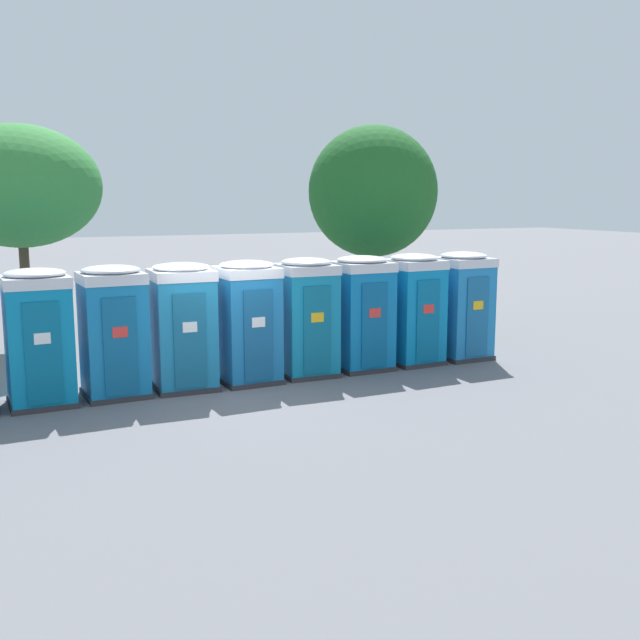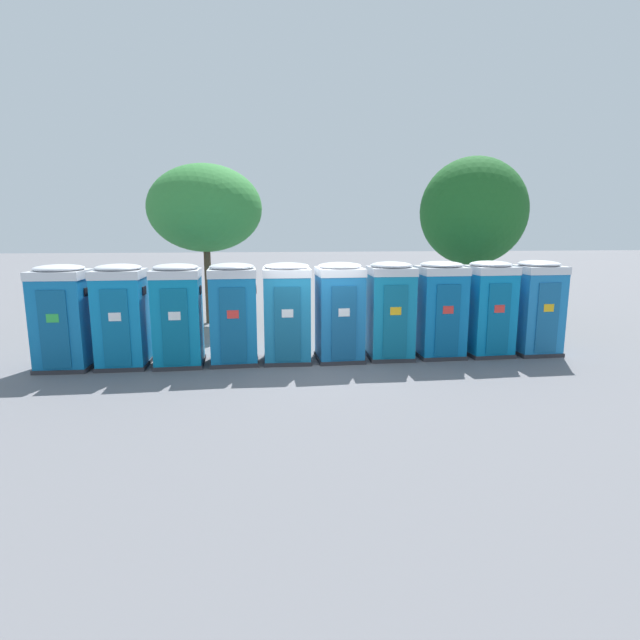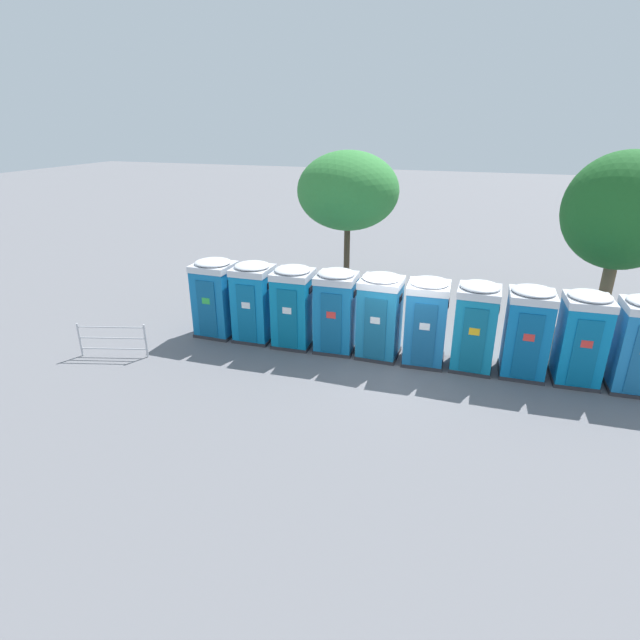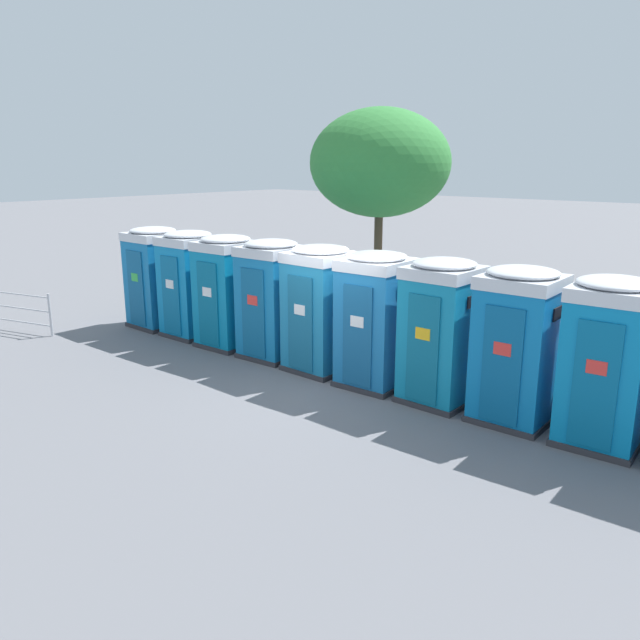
# 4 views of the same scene
# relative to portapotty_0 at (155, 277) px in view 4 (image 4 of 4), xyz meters

# --- Properties ---
(ground_plane) EXTENTS (120.00, 120.00, 0.00)m
(ground_plane) POSITION_rel_portapotty_0_xyz_m (6.09, -0.33, -1.28)
(ground_plane) COLOR slate
(portapotty_0) EXTENTS (1.26, 1.22, 2.54)m
(portapotty_0) POSITION_rel_portapotty_0_xyz_m (0.00, 0.00, 0.00)
(portapotty_0) COLOR #2D2D33
(portapotty_0) RESTS_ON ground
(portapotty_1) EXTENTS (1.19, 1.22, 2.54)m
(portapotty_1) POSITION_rel_portapotty_0_xyz_m (1.35, 0.03, 0.00)
(portapotty_1) COLOR #2D2D33
(portapotty_1) RESTS_ON ground
(portapotty_2) EXTENTS (1.22, 1.24, 2.54)m
(portapotty_2) POSITION_rel_portapotty_0_xyz_m (2.70, 0.01, 0.00)
(portapotty_2) COLOR #2D2D33
(portapotty_2) RESTS_ON ground
(portapotty_3) EXTENTS (1.24, 1.25, 2.54)m
(portapotty_3) POSITION_rel_portapotty_0_xyz_m (4.05, 0.08, 0.00)
(portapotty_3) COLOR #2D2D33
(portapotty_3) RESTS_ON ground
(portapotty_4) EXTENTS (1.23, 1.22, 2.54)m
(portapotty_4) POSITION_rel_portapotty_0_xyz_m (5.41, 0.08, 0.00)
(portapotty_4) COLOR #2D2D33
(portapotty_4) RESTS_ON ground
(portapotty_5) EXTENTS (1.23, 1.25, 2.54)m
(portapotty_5) POSITION_rel_portapotty_0_xyz_m (6.76, 0.06, 0.00)
(portapotty_5) COLOR #2D2D33
(portapotty_5) RESTS_ON ground
(portapotty_6) EXTENTS (1.18, 1.22, 2.54)m
(portapotty_6) POSITION_rel_portapotty_0_xyz_m (8.11, 0.13, 0.00)
(portapotty_6) COLOR #2D2D33
(portapotty_6) RESTS_ON ground
(portapotty_7) EXTENTS (1.22, 1.22, 2.54)m
(portapotty_7) POSITION_rel_portapotty_0_xyz_m (9.46, 0.17, 0.00)
(portapotty_7) COLOR #2D2D33
(portapotty_7) RESTS_ON ground
(portapotty_8) EXTENTS (1.22, 1.26, 2.54)m
(portapotty_8) POSITION_rel_portapotty_0_xyz_m (10.81, 0.19, 0.00)
(portapotty_8) COLOR #2D2D33
(portapotty_8) RESTS_ON ground
(street_tree_0) EXTENTS (3.96, 3.96, 5.58)m
(street_tree_0) POSITION_rel_portapotty_0_xyz_m (2.83, 5.70, 2.78)
(street_tree_0) COLOR #4C3826
(street_tree_0) RESTS_ON ground
(event_barrier) EXTENTS (1.98, 0.61, 1.05)m
(event_barrier) POSITION_rel_portapotty_0_xyz_m (-2.11, -2.53, -0.72)
(event_barrier) COLOR #B7B7BC
(event_barrier) RESTS_ON ground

